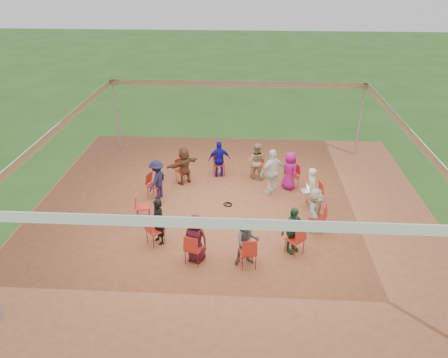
# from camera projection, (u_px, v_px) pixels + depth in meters

# --- Properties ---
(ground) EXTENTS (80.00, 80.00, 0.00)m
(ground) POSITION_uv_depth(u_px,v_px,m) (231.00, 212.00, 14.18)
(ground) COLOR #234E18
(ground) RESTS_ON ground
(dirt_patch) EXTENTS (13.00, 13.00, 0.00)m
(dirt_patch) POSITION_uv_depth(u_px,v_px,m) (231.00, 212.00, 14.18)
(dirt_patch) COLOR brown
(dirt_patch) RESTS_ON ground
(tent) EXTENTS (10.33, 10.33, 3.00)m
(tent) POSITION_uv_depth(u_px,v_px,m) (231.00, 145.00, 13.10)
(tent) COLOR #B2B2B7
(tent) RESTS_ON ground
(chair_0) EXTENTS (0.52, 0.50, 0.90)m
(chair_0) POSITION_uv_depth(u_px,v_px,m) (315.00, 194.00, 14.34)
(chair_0) COLOR red
(chair_0) RESTS_ON ground
(chair_1) EXTENTS (0.61, 0.61, 0.90)m
(chair_1) POSITION_uv_depth(u_px,v_px,m) (291.00, 176.00, 15.52)
(chair_1) COLOR red
(chair_1) RESTS_ON ground
(chair_2) EXTENTS (0.54, 0.55, 0.90)m
(chair_2) POSITION_uv_depth(u_px,v_px,m) (257.00, 166.00, 16.29)
(chair_2) COLOR red
(chair_2) RESTS_ON ground
(chair_3) EXTENTS (0.50, 0.52, 0.90)m
(chair_3) POSITION_uv_depth(u_px,v_px,m) (219.00, 164.00, 16.43)
(chair_3) COLOR red
(chair_3) RESTS_ON ground
(chair_4) EXTENTS (0.61, 0.61, 0.90)m
(chair_4) POSITION_uv_depth(u_px,v_px,m) (183.00, 171.00, 15.92)
(chair_4) COLOR red
(chair_4) RESTS_ON ground
(chair_5) EXTENTS (0.55, 0.54, 0.90)m
(chair_5) POSITION_uv_depth(u_px,v_px,m) (155.00, 186.00, 14.89)
(chair_5) COLOR red
(chair_5) RESTS_ON ground
(chair_6) EXTENTS (0.52, 0.50, 0.90)m
(chair_6) POSITION_uv_depth(u_px,v_px,m) (143.00, 207.00, 13.61)
(chair_6) COLOR red
(chair_6) RESTS_ON ground
(chair_7) EXTENTS (0.61, 0.61, 0.90)m
(chair_7) POSITION_uv_depth(u_px,v_px,m) (155.00, 231.00, 12.43)
(chair_7) COLOR red
(chair_7) RESTS_ON ground
(chair_8) EXTENTS (0.54, 0.55, 0.90)m
(chair_8) POSITION_uv_depth(u_px,v_px,m) (194.00, 248.00, 11.66)
(chair_8) COLOR red
(chair_8) RESTS_ON ground
(chair_9) EXTENTS (0.50, 0.52, 0.90)m
(chair_9) POSITION_uv_depth(u_px,v_px,m) (248.00, 252.00, 11.52)
(chair_9) COLOR red
(chair_9) RESTS_ON ground
(chair_10) EXTENTS (0.61, 0.61, 0.90)m
(chair_10) POSITION_uv_depth(u_px,v_px,m) (295.00, 240.00, 12.03)
(chair_10) COLOR red
(chair_10) RESTS_ON ground
(chair_11) EXTENTS (0.55, 0.54, 0.90)m
(chair_11) POSITION_uv_depth(u_px,v_px,m) (318.00, 217.00, 13.06)
(chair_11) COLOR red
(chair_11) RESTS_ON ground
(person_seated_0) EXTENTS (0.43, 0.57, 1.39)m
(person_seated_0) POSITION_uv_depth(u_px,v_px,m) (312.00, 188.00, 14.21)
(person_seated_0) COLOR beige
(person_seated_0) RESTS_ON ground
(person_seated_1) EXTENTS (0.74, 0.76, 1.39)m
(person_seated_1) POSITION_uv_depth(u_px,v_px,m) (290.00, 171.00, 15.34)
(person_seated_1) COLOR #981176
(person_seated_1) RESTS_ON ground
(person_seated_2) EXTENTS (0.77, 0.58, 1.39)m
(person_seated_2) POSITION_uv_depth(u_px,v_px,m) (257.00, 161.00, 16.07)
(person_seated_2) COLOR #98855F
(person_seated_2) RESTS_ON ground
(person_seated_3) EXTENTS (0.89, 0.58, 1.39)m
(person_seated_3) POSITION_uv_depth(u_px,v_px,m) (219.00, 159.00, 16.21)
(person_seated_3) COLOR #100D97
(person_seated_3) RESTS_ON ground
(person_seated_4) EXTENTS (1.29, 1.22, 1.39)m
(person_seated_4) POSITION_uv_depth(u_px,v_px,m) (184.00, 166.00, 15.72)
(person_seated_4) COLOR brown
(person_seated_4) RESTS_ON ground
(person_seated_5) EXTENTS (0.70, 0.99, 1.39)m
(person_seated_5) POSITION_uv_depth(u_px,v_px,m) (157.00, 179.00, 14.73)
(person_seated_5) COLOR #191638
(person_seated_5) RESTS_ON ground
(person_seated_6) EXTENTS (0.59, 0.60, 1.39)m
(person_seated_6) POSITION_uv_depth(u_px,v_px,m) (158.00, 222.00, 12.38)
(person_seated_6) COLOR black
(person_seated_6) RESTS_ON ground
(person_seated_7) EXTENTS (0.77, 0.57, 1.39)m
(person_seated_7) POSITION_uv_depth(u_px,v_px,m) (196.00, 238.00, 11.65)
(person_seated_7) COLOR #45121D
(person_seated_7) RESTS_ON ground
(person_seated_8) EXTENTS (0.74, 0.52, 1.39)m
(person_seated_8) POSITION_uv_depth(u_px,v_px,m) (247.00, 242.00, 11.51)
(person_seated_8) COLOR slate
(person_seated_8) RESTS_ON ground
(person_seated_9) EXTENTS (0.89, 0.86, 1.39)m
(person_seated_9) POSITION_uv_depth(u_px,v_px,m) (292.00, 230.00, 12.00)
(person_seated_9) COLOR #285035
(person_seated_9) RESTS_ON ground
(person_seated_10) EXTENTS (0.86, 1.38, 1.39)m
(person_seated_10) POSITION_uv_depth(u_px,v_px,m) (315.00, 209.00, 12.99)
(person_seated_10) COLOR beige
(person_seated_10) RESTS_ON ground
(standing_person) EXTENTS (1.09, 0.93, 1.66)m
(standing_person) POSITION_uv_depth(u_px,v_px,m) (272.00, 172.00, 14.93)
(standing_person) COLOR silver
(standing_person) RESTS_ON ground
(cable_coil) EXTENTS (0.38, 0.38, 0.03)m
(cable_coil) POSITION_uv_depth(u_px,v_px,m) (228.00, 205.00, 14.59)
(cable_coil) COLOR black
(cable_coil) RESTS_ON ground
(laptop) EXTENTS (0.31, 0.36, 0.22)m
(laptop) POSITION_uv_depth(u_px,v_px,m) (307.00, 189.00, 14.21)
(laptop) COLOR #B7B7BC
(laptop) RESTS_ON ground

